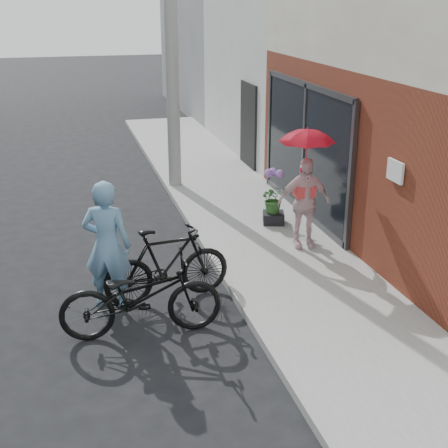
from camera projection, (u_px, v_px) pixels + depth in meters
name	position (u px, v px, depth m)	size (l,w,h in m)	color
ground	(178.00, 322.00, 8.36)	(80.00, 80.00, 0.00)	black
sidewalk	(277.00, 248.00, 10.66)	(2.20, 24.00, 0.12)	gray
curb	(211.00, 255.00, 10.38)	(0.12, 24.00, 0.12)	#9E9E99
plaster_building	(371.00, 19.00, 17.05)	(8.00, 6.00, 7.00)	silver
east_building_far	(283.00, 13.00, 23.40)	(8.00, 8.00, 7.00)	slate
utility_pole	(171.00, 27.00, 12.86)	(0.28, 0.28, 7.00)	#9E9E99
officer	(107.00, 246.00, 8.48)	(0.67, 0.44, 1.84)	#6996BB
bike_left	(141.00, 296.00, 7.88)	(0.72, 2.06, 1.08)	black
bike_right	(167.00, 264.00, 8.80)	(0.52, 1.83, 1.10)	black
kimono_woman	(304.00, 203.00, 10.33)	(0.90, 0.37, 1.53)	beige
parasol	(307.00, 135.00, 9.93)	(0.86, 0.86, 0.76)	red
planter	(273.00, 218.00, 11.62)	(0.38, 0.38, 0.20)	black
potted_plant	(274.00, 199.00, 11.49)	(0.48, 0.42, 0.54)	#2B5A24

